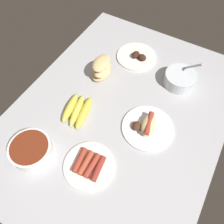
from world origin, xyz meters
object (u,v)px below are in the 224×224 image
(bowl_coleslaw, at_px, (180,78))
(plate_sausages, at_px, (89,165))
(banana_bunch, at_px, (77,110))
(bread_stack, at_px, (102,69))
(plate_hotdog_assembled, at_px, (147,126))
(bowl_chili, at_px, (31,149))
(plate_grilled_meat, at_px, (137,56))

(bowl_coleslaw, distance_m, plate_sausages, 0.59)
(banana_bunch, bearing_deg, bread_stack, 3.89)
(plate_hotdog_assembled, height_order, bowl_chili, same)
(bread_stack, xyz_separation_m, plate_hotdog_assembled, (-0.16, -0.32, -0.04))
(plate_sausages, height_order, plate_grilled_meat, plate_grilled_meat)
(plate_hotdog_assembled, relative_size, plate_sausages, 1.11)
(bread_stack, relative_size, plate_hotdog_assembled, 0.58)
(plate_sausages, bearing_deg, bowl_coleslaw, -14.79)
(plate_hotdog_assembled, bearing_deg, plate_sausages, 154.80)
(plate_hotdog_assembled, relative_size, plate_grilled_meat, 1.07)
(bread_stack, bearing_deg, bowl_coleslaw, -67.02)
(bowl_coleslaw, height_order, bowl_chili, bowl_coleslaw)
(banana_bunch, xyz_separation_m, bowl_chili, (-0.25, 0.05, 0.01))
(bowl_chili, bearing_deg, plate_sausages, -74.09)
(plate_sausages, relative_size, banana_bunch, 1.12)
(bread_stack, xyz_separation_m, bowl_chili, (-0.49, 0.03, -0.02))
(plate_hotdog_assembled, distance_m, bowl_chili, 0.48)
(bowl_chili, bearing_deg, bread_stack, -3.73)
(plate_hotdog_assembled, height_order, banana_bunch, plate_hotdog_assembled)
(bowl_coleslaw, distance_m, bowl_chili, 0.74)
(bread_stack, xyz_separation_m, plate_sausages, (-0.42, -0.20, -0.04))
(bread_stack, relative_size, plate_sausages, 0.65)
(plate_sausages, xyz_separation_m, plate_grilled_meat, (0.63, 0.10, -0.00))
(bread_stack, height_order, plate_hotdog_assembled, bread_stack)
(bread_stack, height_order, bowl_chili, bread_stack)
(plate_sausages, bearing_deg, bowl_chili, 105.91)
(plate_sausages, relative_size, bowl_chili, 1.20)
(bowl_coleslaw, relative_size, bowl_chili, 0.92)
(bread_stack, bearing_deg, plate_sausages, -155.02)
(banana_bunch, bearing_deg, bowl_chili, 169.07)
(plate_grilled_meat, bearing_deg, bowl_chili, 169.77)
(bowl_coleslaw, bearing_deg, plate_grilled_meat, 77.94)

